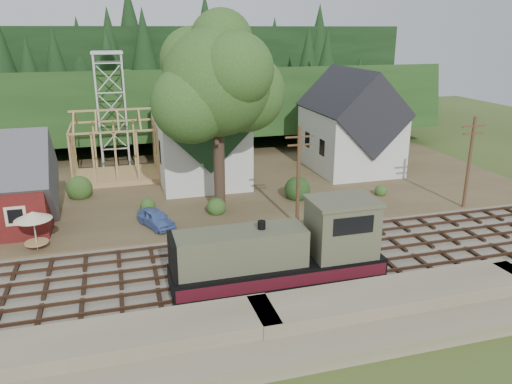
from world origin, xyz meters
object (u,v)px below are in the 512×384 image
object	(u,v)px
car_red	(379,159)
patio_set	(33,217)
locomotive	(286,252)
car_blue	(156,218)

from	to	relation	value
car_red	patio_set	world-z (taller)	patio_set
locomotive	car_red	world-z (taller)	locomotive
car_blue	car_red	bearing A→B (deg)	0.86
car_blue	car_red	distance (m)	27.85
patio_set	locomotive	bearing A→B (deg)	-31.06
car_blue	patio_set	xyz separation A→B (m)	(-8.23, -1.93, 1.66)
locomotive	car_red	distance (m)	29.23
locomotive	patio_set	xyz separation A→B (m)	(-14.88, 8.96, 0.43)
car_red	patio_set	distance (m)	36.22
car_blue	car_red	world-z (taller)	car_blue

